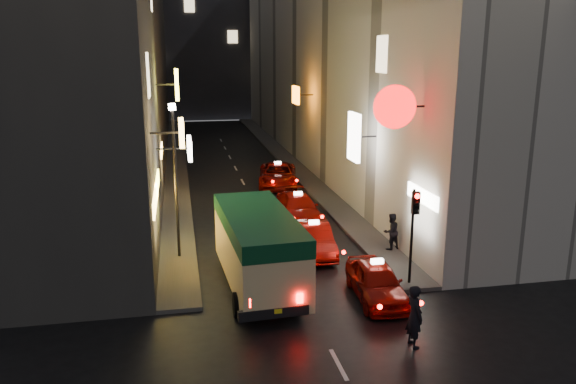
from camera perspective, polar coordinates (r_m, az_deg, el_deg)
building_left at (r=43.39m, az=-16.97°, el=14.42°), size 7.53×52.00×18.00m
building_right at (r=44.85m, az=4.54°, el=14.94°), size 7.95×52.00×18.00m
building_far at (r=75.36m, az=-8.43°, el=16.02°), size 30.00×10.00×22.00m
sidewalk_left at (r=43.99m, az=-11.28°, el=3.04°), size 1.50×52.00×0.15m
sidewalk_right at (r=44.76m, az=-0.32°, el=3.50°), size 1.50×52.00×0.15m
minibus at (r=20.00m, az=-3.04°, el=-5.07°), size 2.65×6.62×2.80m
taxi_near at (r=19.72m, az=8.98°, el=-8.67°), size 2.20×4.84×1.68m
taxi_second at (r=23.72m, az=2.64°, el=-4.53°), size 2.20×4.83×1.67m
taxi_third at (r=28.27m, az=1.03°, el=-1.40°), size 2.08×4.88×1.71m
taxi_far at (r=35.54m, az=-1.03°, el=1.92°), size 2.97×5.45×1.81m
pedestrian_crossing at (r=16.85m, az=12.75°, el=-11.82°), size 0.53×0.75×2.13m
pedestrian_sidewalk at (r=24.11m, az=10.44°, el=-3.73°), size 0.77×0.61×1.78m
traffic_light at (r=20.22m, az=12.71°, el=-2.46°), size 0.26×0.43×3.50m
lamp_post at (r=22.69m, az=-11.39°, el=2.11°), size 0.28×0.28×6.22m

